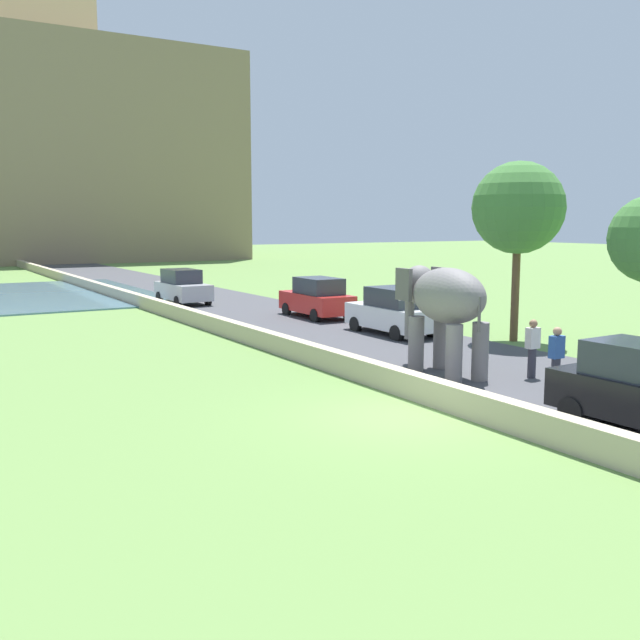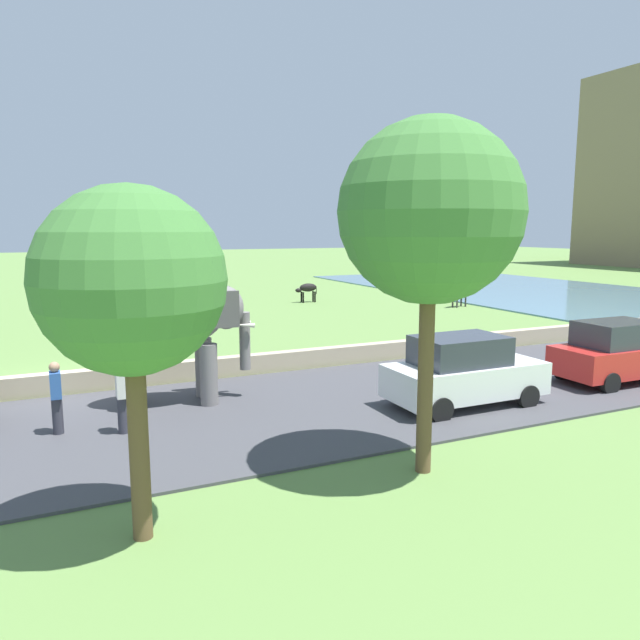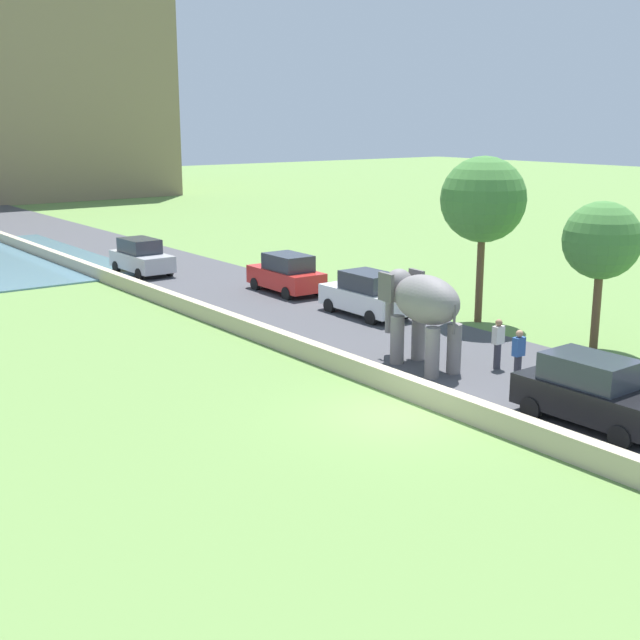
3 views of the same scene
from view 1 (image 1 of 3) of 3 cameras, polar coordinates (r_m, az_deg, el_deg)
ground_plane at (r=15.73m, az=6.61°, el=-7.66°), size 220.00×220.00×0.00m
road_surface at (r=35.27m, az=-6.92°, el=1.00°), size 7.00×120.00×0.06m
barrier_wall at (r=31.99m, az=-11.67°, el=0.71°), size 0.40×110.00×0.62m
elephant at (r=19.57m, az=9.84°, el=1.41°), size 1.65×3.53×2.99m
person_beside_elephant at (r=19.82m, az=16.64°, el=-2.13°), size 0.36×0.22×1.63m
person_trailing at (r=18.59m, az=18.38°, el=-2.85°), size 0.36×0.22×1.63m
car_silver at (r=37.19m, az=-10.94°, el=2.61°), size 1.86×4.03×1.80m
car_white at (r=26.57m, az=5.93°, el=0.68°), size 1.82×4.01×1.80m
car_red at (r=31.15m, az=-0.23°, el=1.77°), size 1.87×4.04×1.80m
tree_mid at (r=25.91m, az=15.59°, el=8.60°), size 3.21×3.21×6.29m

